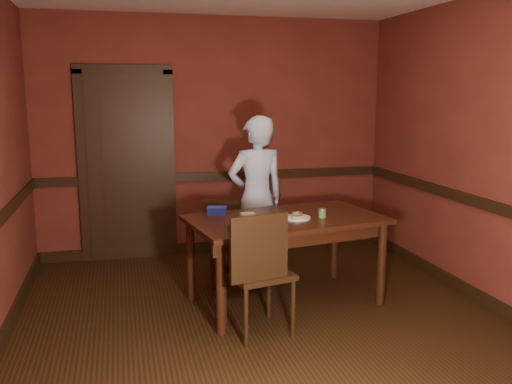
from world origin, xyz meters
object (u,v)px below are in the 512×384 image
sauce_jar (322,213)px  food_tub (217,211)px  chair_near (258,271)px  dining_table (285,260)px  chair_far (231,244)px  sandwich_plate (297,217)px  cheese_saucer (248,216)px  person (257,198)px

sauce_jar → food_tub: sauce_jar is taller
chair_near → dining_table: bearing=-138.6°
food_tub → dining_table: bearing=-7.1°
chair_near → food_tub: size_ratio=4.99×
chair_far → sandwich_plate: sandwich_plate is taller
sandwich_plate → cheese_saucer: size_ratio=1.43×
chair_near → cheese_saucer: chair_near is taller
dining_table → sandwich_plate: sandwich_plate is taller
dining_table → chair_near: chair_near is taller
dining_table → chair_near: 0.65m
chair_far → sauce_jar: (0.68, -0.66, 0.42)m
person → sauce_jar: 0.90m
person → food_tub: person is taller
chair_far → sauce_jar: bearing=-23.6°
sandwich_plate → food_tub: size_ratio=1.19×
sauce_jar → dining_table: bearing=163.2°
chair_far → food_tub: food_tub is taller
chair_far → cheese_saucer: bearing=-65.6°
person → sandwich_plate: person is taller
sandwich_plate → cheese_saucer: 0.43m
dining_table → sandwich_plate: size_ratio=7.08×
dining_table → chair_near: bearing=-136.1°
chair_near → food_tub: chair_near is taller
food_tub → cheese_saucer: bearing=-27.1°
sandwich_plate → cheese_saucer: (-0.41, 0.10, 0.00)m
sauce_jar → sandwich_plate: bearing=175.7°
cheese_saucer → food_tub: bearing=137.4°
chair_near → sauce_jar: bearing=-160.3°
cheese_saucer → food_tub: 0.31m
chair_far → food_tub: (-0.20, -0.33, 0.41)m
chair_near → food_tub: bearing=-88.4°
chair_far → sandwich_plate: (0.45, -0.64, 0.39)m
dining_table → food_tub: (-0.57, 0.24, 0.43)m
chair_near → person: bearing=-115.9°
dining_table → food_tub: food_tub is taller
person → cheese_saucer: size_ratio=9.98×
food_tub → sauce_jar: bearing=-5.1°
chair_near → person: (0.30, 1.24, 0.33)m
chair_near → sandwich_plate: bearing=-148.2°
chair_far → sandwich_plate: size_ratio=3.45×
chair_far → person: person is taller
dining_table → sauce_jar: sauce_jar is taller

